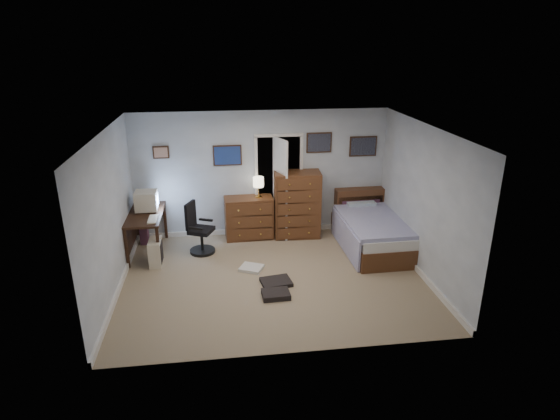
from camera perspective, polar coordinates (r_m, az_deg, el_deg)
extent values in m
cube|color=tan|center=(7.93, -0.81, -8.35)|extent=(5.00, 4.00, 0.02)
cube|color=#321D10|center=(8.90, -16.10, -0.52)|extent=(0.62, 1.34, 0.04)
cube|color=#321D10|center=(8.51, -18.19, -4.51)|extent=(0.05, 0.05, 0.73)
cube|color=#321D10|center=(8.43, -14.61, -4.39)|extent=(0.05, 0.05, 0.73)
cube|color=#321D10|center=(9.65, -16.97, -1.42)|extent=(0.05, 0.05, 0.73)
cube|color=#321D10|center=(9.58, -13.81, -1.28)|extent=(0.05, 0.05, 0.73)
cube|color=#321D10|center=(9.07, -17.70, -2.60)|extent=(0.03, 1.23, 0.51)
cube|color=beige|center=(8.96, -15.99, 1.12)|extent=(0.39, 0.37, 0.35)
cube|color=#8CB2F2|center=(8.93, -14.72, 1.18)|extent=(0.01, 0.29, 0.23)
cube|color=beige|center=(9.02, -15.87, 0.01)|extent=(0.26, 0.26, 0.02)
cube|color=beige|center=(8.53, -15.24, -1.08)|extent=(0.15, 0.41, 0.02)
cube|color=beige|center=(8.56, -14.93, -5.01)|extent=(0.21, 0.43, 0.46)
cube|color=black|center=(8.55, -14.21, -4.98)|extent=(0.01, 0.31, 0.36)
cylinder|color=black|center=(8.93, -9.42, -4.93)|extent=(0.62, 0.62, 0.05)
cylinder|color=black|center=(8.84, -9.49, -3.76)|extent=(0.07, 0.07, 0.36)
cube|color=black|center=(8.76, -9.57, -2.47)|extent=(0.52, 0.52, 0.07)
cube|color=black|center=(8.74, -10.86, -0.62)|extent=(0.19, 0.35, 0.50)
cube|color=black|center=(8.53, -10.24, -2.22)|extent=(0.27, 0.15, 0.04)
cube|color=black|center=(8.89, -9.03, -1.20)|extent=(0.27, 0.15, 0.04)
cube|color=maroon|center=(9.40, -16.31, -1.85)|extent=(0.16, 0.16, 0.76)
cube|color=#582E1B|center=(9.33, -3.81, -0.93)|extent=(0.97, 0.52, 0.84)
cylinder|color=gold|center=(9.20, -2.62, 1.63)|extent=(0.13, 0.13, 0.02)
cylinder|color=gold|center=(9.16, -2.64, 2.37)|extent=(0.03, 0.03, 0.25)
cylinder|color=beige|center=(9.11, -2.65, 3.44)|extent=(0.22, 0.22, 0.19)
cube|color=black|center=(9.69, -0.40, 3.56)|extent=(0.90, 0.60, 2.00)
cube|color=white|center=(9.34, -2.89, 2.88)|extent=(0.06, 0.05, 2.00)
cube|color=white|center=(9.45, 2.57, 3.09)|extent=(0.06, 0.05, 2.00)
cube|color=white|center=(9.13, -0.15, 9.11)|extent=(0.96, 0.05, 0.06)
cube|color=white|center=(9.27, -0.33, 2.78)|extent=(0.31, 0.77, 2.00)
sphere|color=gold|center=(9.17, 1.71, 2.57)|extent=(0.06, 0.06, 0.06)
cube|color=#582E1B|center=(9.33, 2.09, 0.70)|extent=(0.93, 0.58, 1.33)
cube|color=#582E1B|center=(9.81, 9.56, 0.09)|extent=(1.01, 0.28, 0.90)
cube|color=black|center=(9.69, 9.75, 0.88)|extent=(0.92, 0.13, 0.30)
cube|color=maroon|center=(9.70, 9.74, 0.66)|extent=(0.80, 0.15, 0.22)
cube|color=#582E1B|center=(9.12, 11.04, -3.42)|extent=(1.08, 2.09, 0.36)
cube|color=white|center=(9.01, 11.15, -1.82)|extent=(1.04, 2.05, 0.19)
cube|color=#5F5FB1|center=(8.88, 11.42, -1.39)|extent=(1.13, 1.78, 0.10)
cube|color=#5F5FB1|center=(8.82, 7.93, -3.29)|extent=(0.08, 1.76, 0.56)
cube|color=#7499B9|center=(9.64, 9.70, 0.75)|extent=(0.58, 0.41, 0.13)
cube|color=#331E11|center=(9.19, -14.32, 6.83)|extent=(0.30, 0.03, 0.24)
cube|color=#A07F57|center=(9.17, -14.33, 6.81)|extent=(0.25, 0.01, 0.19)
cube|color=#331E11|center=(9.15, -6.42, 6.63)|extent=(0.55, 0.03, 0.40)
cube|color=navy|center=(9.13, -6.42, 6.61)|extent=(0.50, 0.01, 0.35)
cube|color=#331E11|center=(9.31, 4.78, 8.19)|extent=(0.50, 0.03, 0.40)
cube|color=black|center=(9.29, 4.80, 8.17)|extent=(0.45, 0.01, 0.35)
cube|color=#331E11|center=(9.56, 10.09, 7.66)|extent=(0.55, 0.03, 0.40)
cube|color=black|center=(9.54, 10.12, 7.63)|extent=(0.50, 0.01, 0.35)
cube|color=black|center=(7.73, -0.47, -8.78)|extent=(0.53, 0.44, 0.06)
cube|color=black|center=(7.38, -0.51, -10.24)|extent=(0.44, 0.34, 0.09)
cube|color=silver|center=(8.20, -3.50, -7.07)|extent=(0.48, 0.45, 0.05)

